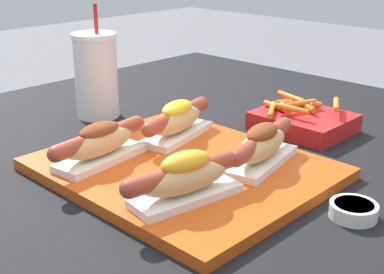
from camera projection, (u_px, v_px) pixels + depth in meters
serving_tray at (183, 169)px, 0.86m from camera, size 0.43×0.36×0.02m
hot_dog_0 at (100, 142)px, 0.86m from camera, size 0.08×0.20×0.06m
hot_dog_1 at (186, 177)px, 0.73m from camera, size 0.09×0.20×0.07m
hot_dog_2 at (177, 120)px, 0.96m from camera, size 0.10×0.20×0.07m
hot_dog_3 at (262, 145)px, 0.84m from camera, size 0.09×0.20×0.07m
sauce_bowl at (354, 210)px, 0.73m from camera, size 0.07×0.07×0.02m
drink_cup at (96, 75)px, 1.11m from camera, size 0.09×0.09×0.24m
fries_basket at (303, 120)px, 1.05m from camera, size 0.18×0.16×0.06m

